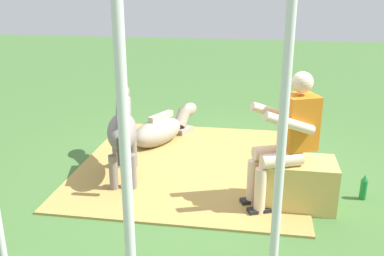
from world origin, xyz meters
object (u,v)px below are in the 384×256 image
object	(u,v)px
hay_bale	(299,183)
person_seated	(287,135)
tent_pole_mid	(127,182)
soda_bottle	(364,187)
tent_pole_left	(281,155)
pony_standing	(123,129)
pony_lying	(162,129)

from	to	relation	value
hay_bale	person_seated	xyz separation A→B (m)	(0.16, 0.04, 0.51)
tent_pole_mid	hay_bale	bearing A→B (deg)	-119.17
soda_bottle	tent_pole_left	world-z (taller)	tent_pole_left
hay_bale	soda_bottle	world-z (taller)	hay_bale
tent_pole_left	pony_standing	bearing A→B (deg)	-48.57
pony_standing	soda_bottle	world-z (taller)	pony_standing
pony_standing	hay_bale	bearing A→B (deg)	168.74
tent_pole_left	tent_pole_mid	size ratio (longest dim) A/B	1.00
tent_pole_left	hay_bale	bearing A→B (deg)	-100.95
person_seated	pony_lying	bearing A→B (deg)	-44.56
pony_standing	pony_lying	world-z (taller)	pony_standing
pony_lying	tent_pole_left	xyz separation A→B (m)	(-1.45, 2.98, 0.94)
pony_standing	tent_pole_mid	xyz separation A→B (m)	(-0.81, 2.37, 0.56)
tent_pole_left	pony_lying	bearing A→B (deg)	-64.08
person_seated	tent_pole_left	world-z (taller)	tent_pole_left
person_seated	tent_pole_mid	xyz separation A→B (m)	(0.95, 1.94, 0.38)
hay_bale	pony_standing	distance (m)	1.99
hay_bale	tent_pole_left	bearing A→B (deg)	79.05
person_seated	tent_pole_mid	bearing A→B (deg)	63.86
hay_bale	soda_bottle	xyz separation A→B (m)	(-0.67, -0.23, -0.11)
tent_pole_mid	soda_bottle	bearing A→B (deg)	-128.78
pony_lying	tent_pole_left	bearing A→B (deg)	115.92
hay_bale	pony_lying	world-z (taller)	hay_bale
hay_bale	person_seated	bearing A→B (deg)	15.94
tent_pole_left	tent_pole_mid	bearing A→B (deg)	31.89
hay_bale	tent_pole_mid	world-z (taller)	tent_pole_mid
pony_standing	tent_pole_left	size ratio (longest dim) A/B	0.58
person_seated	hay_bale	bearing A→B (deg)	-164.06
pony_lying	soda_bottle	xyz separation A→B (m)	(-2.41, 1.28, -0.06)
hay_bale	tent_pole_left	distance (m)	1.74
person_seated	pony_lying	world-z (taller)	person_seated
person_seated	pony_lying	distance (m)	2.29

